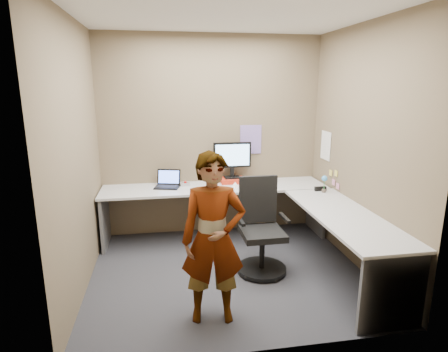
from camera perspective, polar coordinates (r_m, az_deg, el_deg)
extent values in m
plane|color=#29282E|center=(4.34, 0.60, -14.40)|extent=(3.00, 3.00, 0.00)
plane|color=brown|center=(5.15, -1.92, 6.01)|extent=(3.00, 0.00, 3.00)
plane|color=brown|center=(4.40, 20.30, 3.80)|extent=(0.00, 2.70, 2.70)
plane|color=brown|center=(3.91, -21.54, 2.53)|extent=(0.00, 2.70, 2.70)
plane|color=white|center=(3.87, 0.71, 23.47)|extent=(3.00, 3.00, 0.00)
cube|color=#BBBBBB|center=(4.97, -1.36, -1.78)|extent=(2.96, 0.65, 0.03)
cube|color=#BBBBBB|center=(4.13, 17.83, -5.76)|extent=(0.65, 1.91, 0.03)
cube|color=#59595B|center=(5.09, -17.70, -6.38)|extent=(0.04, 0.60, 0.70)
cube|color=#59595B|center=(5.46, 13.85, -4.74)|extent=(0.04, 0.60, 0.70)
cube|color=#59595B|center=(3.56, 24.30, -16.05)|extent=(0.60, 0.04, 0.70)
cube|color=#B52712|center=(5.15, 1.28, -0.65)|extent=(0.33, 0.24, 0.06)
cube|color=black|center=(5.14, 1.29, -0.21)|extent=(0.22, 0.15, 0.02)
cube|color=black|center=(5.15, 1.25, 0.63)|extent=(0.05, 0.04, 0.13)
cube|color=black|center=(5.10, 1.26, 3.23)|extent=(0.52, 0.04, 0.35)
cube|color=#8CC1F2|center=(5.08, 1.31, 3.19)|extent=(0.46, 0.01, 0.29)
cube|color=black|center=(4.96, -8.66, -1.68)|extent=(0.36, 0.30, 0.02)
cube|color=black|center=(5.04, -8.40, -0.11)|extent=(0.32, 0.14, 0.20)
cube|color=#5079FF|center=(5.04, -8.40, -0.11)|extent=(0.28, 0.12, 0.16)
cube|color=#B7B7BC|center=(5.01, -5.91, -1.26)|extent=(0.12, 0.08, 0.04)
sphere|color=#B70D0C|center=(4.99, -5.91, -0.96)|extent=(0.04, 0.04, 0.04)
cone|color=white|center=(4.96, 1.72, -1.26)|extent=(0.10, 0.10, 0.06)
cube|color=black|center=(4.91, 14.47, -1.89)|extent=(0.15, 0.04, 0.05)
cylinder|color=brown|center=(4.86, 14.96, -2.19)|extent=(0.05, 0.05, 0.04)
cylinder|color=#338C3F|center=(4.83, 15.02, -1.16)|extent=(0.01, 0.01, 0.14)
sphere|color=#43A1ED|center=(4.82, 15.07, -0.36)|extent=(0.07, 0.07, 0.07)
cube|color=#846BB7|center=(5.25, 4.09, 5.57)|extent=(0.30, 0.01, 0.40)
cube|color=white|center=(5.20, 15.25, 4.49)|extent=(0.01, 0.28, 0.38)
cube|color=#F2E059|center=(4.95, 16.70, 0.38)|extent=(0.01, 0.07, 0.07)
cube|color=pink|center=(5.02, 16.35, -0.93)|extent=(0.01, 0.07, 0.07)
cube|color=pink|center=(4.92, 16.94, -1.50)|extent=(0.01, 0.07, 0.07)
cube|color=#F2E059|center=(5.09, 15.94, 0.44)|extent=(0.01, 0.07, 0.07)
cylinder|color=black|center=(4.34, 5.74, -13.87)|extent=(0.55, 0.55, 0.04)
cylinder|color=black|center=(4.24, 5.81, -11.28)|extent=(0.06, 0.06, 0.39)
cube|color=black|center=(4.16, 5.88, -8.70)|extent=(0.46, 0.46, 0.07)
cube|color=black|center=(4.24, 5.19, -3.55)|extent=(0.43, 0.05, 0.54)
cube|color=black|center=(4.04, 2.55, -6.78)|extent=(0.04, 0.30, 0.03)
cube|color=black|center=(4.17, 9.21, -6.28)|extent=(0.04, 0.30, 0.03)
imported|color=#999399|center=(3.25, -1.65, -9.60)|extent=(0.58, 0.41, 1.52)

